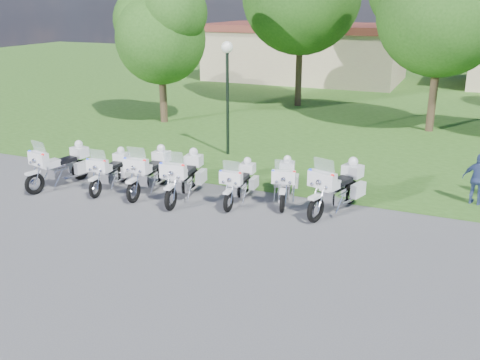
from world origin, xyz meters
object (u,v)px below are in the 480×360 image
at_px(motorcycle_1, 111,170).
at_px(motorcycle_4, 240,182).
at_px(motorcycle_0, 61,165).
at_px(motorcycle_5, 285,181).
at_px(motorcycle_6, 337,187).
at_px(motorcycle_3, 184,176).
at_px(bystander_c, 478,180).
at_px(motorcycle_2, 150,171).
at_px(lamp_post, 227,71).

relative_size(motorcycle_1, motorcycle_4, 1.01).
relative_size(motorcycle_0, motorcycle_1, 1.11).
xyz_separation_m(motorcycle_5, motorcycle_6, (1.64, -0.20, 0.11)).
distance_m(motorcycle_3, bystander_c, 8.79).
distance_m(motorcycle_5, motorcycle_6, 1.66).
bearing_deg(bystander_c, motorcycle_5, 33.86).
relative_size(motorcycle_2, motorcycle_4, 1.13).
bearing_deg(motorcycle_3, motorcycle_1, -2.66).
relative_size(motorcycle_3, lamp_post, 0.58).
height_order(motorcycle_5, bystander_c, bystander_c).
bearing_deg(motorcycle_5, motorcycle_4, 11.12).
bearing_deg(lamp_post, motorcycle_0, -121.75).
bearing_deg(lamp_post, motorcycle_5, -46.93).
xyz_separation_m(motorcycle_0, motorcycle_5, (7.20, 1.56, -0.07)).
bearing_deg(motorcycle_0, motorcycle_1, -154.96).
bearing_deg(motorcycle_1, motorcycle_4, -177.01).
height_order(motorcycle_2, motorcycle_3, motorcycle_3).
bearing_deg(motorcycle_2, motorcycle_3, 174.02).
relative_size(motorcycle_4, motorcycle_5, 0.99).
distance_m(motorcycle_4, bystander_c, 7.08).
xyz_separation_m(motorcycle_4, motorcycle_6, (2.89, 0.39, 0.12)).
bearing_deg(motorcycle_2, lamp_post, -98.00).
xyz_separation_m(motorcycle_3, lamp_post, (-0.83, 5.01, 2.57)).
bearing_deg(motorcycle_1, bystander_c, -168.52).
bearing_deg(motorcycle_3, motorcycle_6, -176.54).
bearing_deg(motorcycle_0, motorcycle_4, -158.99).
bearing_deg(motorcycle_1, motorcycle_0, 8.62).
bearing_deg(motorcycle_3, bystander_c, -166.60).
xyz_separation_m(motorcycle_6, lamp_post, (-5.40, 4.21, 2.54)).
height_order(motorcycle_0, motorcycle_6, motorcycle_6).
xyz_separation_m(motorcycle_2, motorcycle_6, (5.84, 0.73, 0.04)).
distance_m(lamp_post, bystander_c, 9.65).
bearing_deg(motorcycle_3, motorcycle_2, -9.57).
bearing_deg(lamp_post, motorcycle_6, -37.99).
distance_m(motorcycle_0, motorcycle_6, 8.95).
bearing_deg(motorcycle_2, motorcycle_4, -176.37).
height_order(motorcycle_3, motorcycle_6, motorcycle_6).
distance_m(motorcycle_1, lamp_post, 6.09).
xyz_separation_m(lamp_post, bystander_c, (9.10, -2.03, -2.50)).
bearing_deg(motorcycle_3, motorcycle_4, -172.83).
height_order(motorcycle_2, motorcycle_5, motorcycle_2).
relative_size(motorcycle_3, motorcycle_6, 0.99).
bearing_deg(lamp_post, motorcycle_4, -61.47).
bearing_deg(motorcycle_2, bystander_c, -165.88).
xyz_separation_m(motorcycle_3, motorcycle_6, (4.56, 0.80, 0.03)).
bearing_deg(bystander_c, motorcycle_3, 33.31).
relative_size(motorcycle_0, motorcycle_4, 1.12).
height_order(motorcycle_1, motorcycle_3, motorcycle_3).
bearing_deg(motorcycle_4, motorcycle_1, 5.05).
relative_size(motorcycle_0, motorcycle_5, 1.11).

